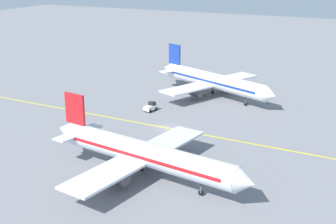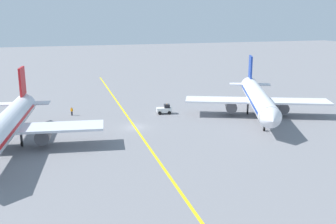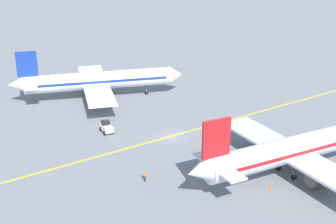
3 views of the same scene
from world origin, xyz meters
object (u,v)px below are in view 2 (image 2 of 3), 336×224
airplane_adjacent_stand (6,126)px  baggage_tug_white (165,109)px  traffic_cone_by_wingtip (33,132)px  ground_crew_worker (72,111)px  traffic_cone_mid_apron (4,137)px  airplane_at_gate (257,98)px

airplane_adjacent_stand → baggage_tug_white: size_ratio=11.07×
airplane_adjacent_stand → traffic_cone_by_wingtip: (-3.23, -7.71, -3.43)m
airplane_adjacent_stand → traffic_cone_by_wingtip: airplane_adjacent_stand is taller
ground_crew_worker → traffic_cone_mid_apron: size_ratio=3.05×
ground_crew_worker → traffic_cone_by_wingtip: (7.23, 10.75, -0.63)m
airplane_adjacent_stand → traffic_cone_mid_apron: size_ratio=64.53×
airplane_at_gate → traffic_cone_mid_apron: size_ratio=61.76×
ground_crew_worker → traffic_cone_mid_apron: ground_crew_worker is taller
ground_crew_worker → airplane_adjacent_stand: bearing=60.5°
ground_crew_worker → traffic_cone_by_wingtip: ground_crew_worker is taller
baggage_tug_white → traffic_cone_mid_apron: (29.70, 8.15, -0.63)m
airplane_at_gate → traffic_cone_mid_apron: bearing=0.7°
airplane_adjacent_stand → traffic_cone_mid_apron: 7.11m
airplane_adjacent_stand → airplane_at_gate: bearing=-171.6°
ground_crew_worker → traffic_cone_mid_apron: 16.94m
traffic_cone_mid_apron → traffic_cone_by_wingtip: size_ratio=1.00×
airplane_adjacent_stand → ground_crew_worker: 21.40m
airplane_adjacent_stand → traffic_cone_mid_apron: airplane_adjacent_stand is taller
airplane_adjacent_stand → ground_crew_worker: size_ratio=21.13×
airplane_at_gate → ground_crew_worker: airplane_at_gate is taller
airplane_at_gate → ground_crew_worker: 36.83m
baggage_tug_white → ground_crew_worker: (18.10, -4.18, 0.01)m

